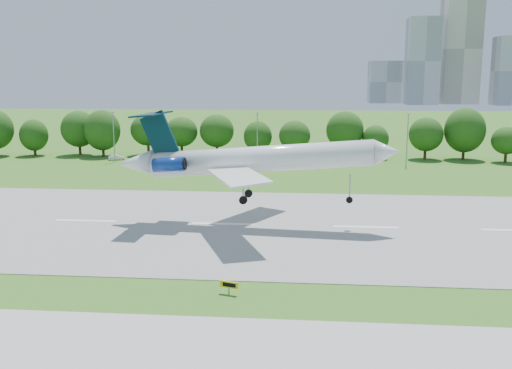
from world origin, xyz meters
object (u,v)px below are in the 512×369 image
at_px(taxi_sign_left, 229,285).
at_px(service_vehicle_b, 174,163).
at_px(airliner, 247,159).
at_px(service_vehicle_a, 117,157).

distance_m(taxi_sign_left, service_vehicle_b, 81.79).
distance_m(airliner, service_vehicle_a, 71.99).
xyz_separation_m(airliner, taxi_sign_left, (0.98, -26.07, -8.47)).
bearing_deg(service_vehicle_b, airliner, -164.42).
relative_size(taxi_sign_left, service_vehicle_b, 0.45).
height_order(taxi_sign_left, service_vehicle_b, service_vehicle_b).
bearing_deg(service_vehicle_a, airliner, -168.66).
bearing_deg(taxi_sign_left, service_vehicle_b, 123.77).
xyz_separation_m(airliner, service_vehicle_b, (-22.49, 52.27, -8.74)).
distance_m(airliner, taxi_sign_left, 27.43).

